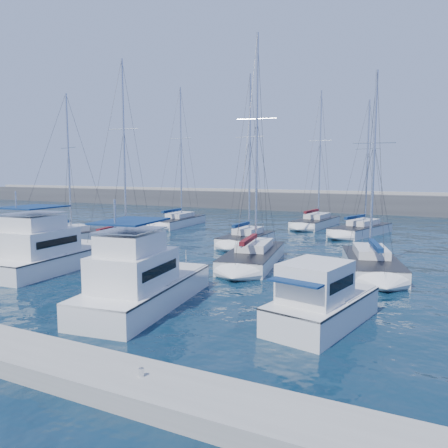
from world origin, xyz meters
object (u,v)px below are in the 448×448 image
at_px(motor_yacht_stbd_inner, 141,284).
at_px(sailboat_mid_d, 253,256).
at_px(motor_yacht_port_inner, 46,253).
at_px(sailboat_back_c, 361,230).
at_px(motor_yacht_stbd_outer, 320,304).
at_px(sailboat_mid_a, 64,237).
at_px(sailboat_back_a, 178,221).
at_px(sailboat_mid_e, 371,264).
at_px(sailboat_back_b, 316,222).
at_px(sailboat_mid_c, 246,239).
at_px(sailboat_mid_b, 122,242).
at_px(motor_yacht_port_outer, 7,256).

relative_size(motor_yacht_stbd_inner, sailboat_mid_d, 0.56).
xyz_separation_m(motor_yacht_port_inner, sailboat_back_c, (15.93, 26.41, -0.63)).
distance_m(motor_yacht_stbd_outer, sailboat_mid_a, 28.72).
distance_m(sailboat_back_a, sailboat_back_c, 21.27).
xyz_separation_m(motor_yacht_stbd_inner, motor_yacht_stbd_outer, (8.22, 1.33, -0.19)).
bearing_deg(sailboat_mid_e, sailboat_back_b, 97.53).
bearing_deg(motor_yacht_stbd_inner, motor_yacht_port_inner, 152.54).
height_order(sailboat_mid_e, sailboat_back_c, sailboat_back_c).
xyz_separation_m(sailboat_mid_d, sailboat_back_c, (4.44, 18.50, -0.02)).
height_order(sailboat_mid_c, sailboat_back_b, sailboat_back_b).
relative_size(sailboat_mid_e, sailboat_back_a, 0.79).
bearing_deg(sailboat_mid_a, sailboat_mid_e, 17.95).
xyz_separation_m(sailboat_back_b, sailboat_back_c, (5.97, -4.61, -0.02)).
relative_size(sailboat_mid_b, sailboat_back_c, 1.14).
bearing_deg(sailboat_back_b, sailboat_mid_d, -81.26).
bearing_deg(sailboat_back_b, motor_yacht_port_inner, -102.85).
bearing_deg(sailboat_mid_d, motor_yacht_port_outer, -157.16).
bearing_deg(sailboat_back_c, sailboat_mid_b, -117.52).
bearing_deg(motor_yacht_stbd_inner, sailboat_mid_c, 90.53).
distance_m(motor_yacht_stbd_inner, motor_yacht_stbd_outer, 8.33).
xyz_separation_m(motor_yacht_port_outer, sailboat_mid_d, (13.83, 9.07, -0.41)).
relative_size(motor_yacht_stbd_outer, sailboat_back_b, 0.39).
xyz_separation_m(sailboat_mid_a, sailboat_back_a, (2.33, 15.75, 0.02)).
relative_size(sailboat_mid_b, sailboat_back_b, 0.99).
bearing_deg(sailboat_back_b, sailboat_mid_c, -92.47).
bearing_deg(motor_yacht_stbd_outer, sailboat_mid_b, 162.21).
relative_size(motor_yacht_port_inner, sailboat_mid_b, 0.60).
bearing_deg(sailboat_back_c, motor_yacht_port_inner, -105.07).
distance_m(sailboat_mid_b, sailboat_back_c, 24.44).
distance_m(motor_yacht_port_outer, sailboat_mid_a, 11.26).
bearing_deg(sailboat_back_a, sailboat_mid_e, -36.06).
relative_size(motor_yacht_port_inner, sailboat_mid_e, 0.72).
height_order(sailboat_mid_a, sailboat_back_a, sailboat_back_a).
bearing_deg(motor_yacht_stbd_outer, sailboat_mid_a, 168.65).
bearing_deg(sailboat_back_a, motor_yacht_port_inner, -81.91).
relative_size(motor_yacht_port_outer, sailboat_back_a, 0.39).
relative_size(motor_yacht_stbd_inner, sailboat_mid_e, 0.69).
bearing_deg(sailboat_back_b, motor_yacht_port_outer, -105.96).
distance_m(sailboat_mid_a, sailboat_mid_d, 19.11).
bearing_deg(sailboat_back_a, sailboat_mid_a, -102.45).
bearing_deg(motor_yacht_stbd_inner, motor_yacht_stbd_outer, 1.45).
bearing_deg(sailboat_back_b, motor_yacht_stbd_inner, -83.99).
height_order(motor_yacht_stbd_outer, sailboat_back_b, sailboat_back_b).
distance_m(motor_yacht_port_inner, sailboat_back_a, 25.08).
bearing_deg(sailboat_mid_c, motor_yacht_port_outer, -121.58).
distance_m(sailboat_mid_c, sailboat_back_b, 16.15).
relative_size(motor_yacht_stbd_outer, sailboat_back_c, 0.46).
bearing_deg(motor_yacht_port_inner, sailboat_mid_d, 30.45).
bearing_deg(motor_yacht_stbd_outer, sailboat_back_b, 116.53).
relative_size(motor_yacht_port_inner, sailboat_back_b, 0.59).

